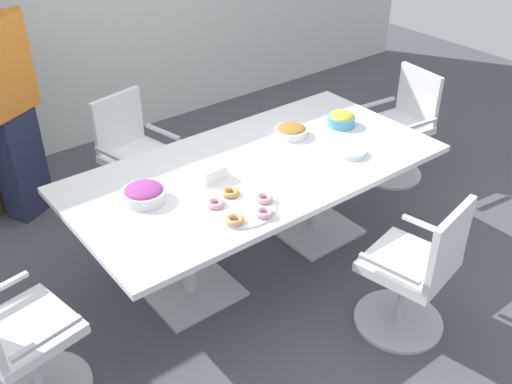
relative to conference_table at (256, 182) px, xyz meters
name	(u,v)px	position (x,y,z in m)	size (l,w,h in m)	color
ground_plane	(256,258)	(0.00, 0.00, -0.63)	(10.00, 10.00, 0.01)	#4C4F56
conference_table	(256,182)	(0.00, 0.00, 0.00)	(2.40, 1.20, 0.75)	white
office_chair_0	(400,131)	(1.68, 0.19, -0.22)	(0.60, 0.60, 0.91)	silver
office_chair_1	(136,161)	(-0.32, 1.08, -0.22)	(0.64, 0.64, 0.91)	silver
office_chair_2	(17,344)	(-1.67, -0.20, -0.22)	(0.63, 0.63, 0.91)	silver
office_chair_3	(415,275)	(0.32, -1.08, -0.22)	(0.64, 0.64, 0.91)	silver
person_standing_1	(6,101)	(-1.03, 1.56, 0.31)	(0.57, 0.40, 1.78)	#232842
snack_bowl_chips_yellow	(341,119)	(0.84, 0.08, 0.18)	(0.20, 0.20, 0.11)	#4C9EC6
snack_bowl_candy_mix	(144,193)	(-0.76, 0.08, 0.17)	(0.25, 0.25, 0.10)	white
snack_bowl_pretzels	(291,131)	(0.45, 0.18, 0.17)	(0.23, 0.23, 0.08)	white
donut_platter	(241,207)	(-0.37, -0.34, 0.14)	(0.40, 0.40, 0.04)	white
plate_stack	(351,152)	(0.58, -0.27, 0.14)	(0.20, 0.20, 0.04)	white
napkin_pile	(209,172)	(-0.32, 0.06, 0.17)	(0.16, 0.16, 0.09)	white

